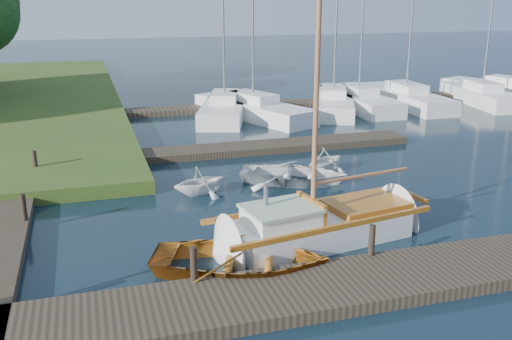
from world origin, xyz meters
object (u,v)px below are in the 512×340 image
object	(u,v)px
mooring_post_2	(372,240)
tender_c	(294,172)
marina_boat_2	(253,108)
marina_boat_4	(358,99)
mooring_post_5	(35,161)
tender_d	(326,158)
marina_boat_5	(406,96)
tender_b	(201,179)
marina_boat_1	(225,107)
sailboat	(323,227)
mooring_post_1	(194,264)
mooring_post_4	(24,207)
marina_boat_6	(482,95)
marina_boat_3	(333,100)
dinghy	(241,255)

from	to	relation	value
mooring_post_2	tender_c	world-z (taller)	mooring_post_2
marina_boat_2	marina_boat_4	size ratio (longest dim) A/B	0.92
mooring_post_5	marina_boat_2	xyz separation A→B (m)	(10.92, 8.47, -0.14)
mooring_post_2	tender_d	bearing A→B (deg)	74.41
marina_boat_5	mooring_post_2	bearing A→B (deg)	148.10
tender_b	marina_boat_1	bearing A→B (deg)	-34.37
tender_d	marina_boat_1	distance (m)	11.35
sailboat	tender_c	xyz separation A→B (m)	(0.99, 5.00, 0.06)
mooring_post_1	marina_boat_4	xyz separation A→B (m)	(13.80, 19.22, -0.12)
mooring_post_1	mooring_post_4	size ratio (longest dim) A/B	1.00
marina_boat_4	marina_boat_1	bearing A→B (deg)	91.34
tender_d	marina_boat_6	size ratio (longest dim) A/B	0.21
marina_boat_3	mooring_post_2	bearing A→B (deg)	-177.84
marina_boat_1	marina_boat_3	bearing A→B (deg)	-70.33
mooring_post_2	marina_boat_6	bearing A→B (deg)	46.48
tender_c	marina_boat_4	bearing A→B (deg)	-8.29
tender_c	marina_boat_1	size ratio (longest dim) A/B	0.42
mooring_post_5	dinghy	distance (m)	10.77
tender_c	marina_boat_4	size ratio (longest dim) A/B	0.34
sailboat	dinghy	distance (m)	3.03
mooring_post_2	sailboat	xyz separation A→B (m)	(-0.48, 1.88, -0.36)
mooring_post_1	marina_boat_1	bearing A→B (deg)	74.10
mooring_post_2	mooring_post_5	xyz separation A→B (m)	(-8.50, 10.00, 0.00)
mooring_post_2	mooring_post_4	distance (m)	9.86
marina_boat_6	marina_boat_5	bearing A→B (deg)	90.02
marina_boat_4	mooring_post_1	bearing A→B (deg)	145.06
dinghy	tender_b	size ratio (longest dim) A/B	2.15
mooring_post_4	sailboat	bearing A→B (deg)	-21.23
dinghy	marina_boat_3	bearing A→B (deg)	-9.47
sailboat	marina_boat_1	size ratio (longest dim) A/B	1.06
dinghy	marina_boat_6	distance (m)	27.37
marina_boat_2	marina_boat_4	bearing A→B (deg)	-106.58
mooring_post_5	sailboat	distance (m)	11.42
marina_boat_3	marina_boat_6	xyz separation A→B (m)	(9.90, -0.74, -0.01)
mooring_post_5	tender_c	bearing A→B (deg)	-19.08
mooring_post_2	sailboat	distance (m)	1.98
tender_b	marina_boat_4	size ratio (longest dim) A/B	0.18
marina_boat_1	marina_boat_5	xyz separation A→B (m)	(11.61, 0.14, 0.01)
mooring_post_4	marina_boat_2	size ratio (longest dim) A/B	0.08
dinghy	marina_boat_2	bearing A→B (deg)	3.27
tender_c	marina_boat_1	bearing A→B (deg)	25.10
mooring_post_5	marina_boat_6	size ratio (longest dim) A/B	0.08
mooring_post_1	marina_boat_5	bearing A→B (deg)	48.48
tender_d	marina_boat_2	size ratio (longest dim) A/B	0.19
tender_d	mooring_post_1	bearing A→B (deg)	110.71
marina_boat_6	mooring_post_4	bearing A→B (deg)	126.77
marina_boat_4	dinghy	bearing A→B (deg)	146.79
marina_boat_1	marina_boat_6	bearing A→B (deg)	-73.13
dinghy	mooring_post_5	bearing A→B (deg)	50.12
marina_boat_3	dinghy	bearing A→B (deg)	173.53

